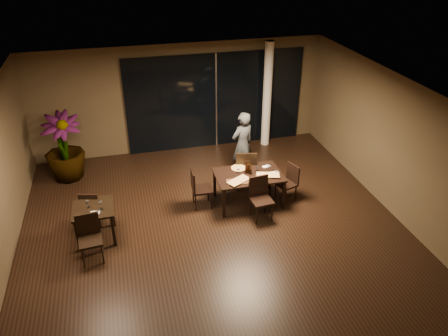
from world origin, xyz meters
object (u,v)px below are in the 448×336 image
at_px(main_table, 249,177).
at_px(chair_main_right, 289,181).
at_px(chair_main_left, 198,187).
at_px(chair_main_far, 246,168).
at_px(diner, 242,145).
at_px(chair_side_near, 89,235).
at_px(potted_plant, 64,147).
at_px(side_table, 94,213).
at_px(bottle_a, 246,167).
at_px(bottle_c, 248,167).
at_px(chair_side_far, 91,207).
at_px(chair_main_near, 260,195).
at_px(bottle_b, 250,168).

distance_m(main_table, chair_main_right, 0.98).
bearing_deg(chair_main_left, chair_main_far, -68.62).
height_order(main_table, chair_main_far, chair_main_far).
bearing_deg(chair_main_left, chair_main_right, -93.52).
bearing_deg(diner, main_table, 58.64).
bearing_deg(chair_side_near, diner, 26.48).
distance_m(diner, potted_plant, 4.42).
height_order(side_table, chair_main_right, chair_main_right).
distance_m(chair_main_left, bottle_a, 1.17).
relative_size(main_table, bottle_a, 5.13).
bearing_deg(bottle_a, bottle_c, -10.58).
xyz_separation_m(chair_main_left, chair_side_near, (-2.35, -1.20, -0.00)).
height_order(chair_main_right, chair_side_far, chair_main_right).
bearing_deg(side_table, potted_plant, 104.46).
relative_size(side_table, chair_side_near, 0.85).
relative_size(chair_main_far, chair_main_near, 1.10).
height_order(chair_main_far, chair_main_right, chair_main_far).
height_order(chair_main_left, potted_plant, potted_plant).
relative_size(chair_main_left, bottle_c, 3.01).
bearing_deg(diner, chair_main_far, 59.42).
height_order(chair_side_far, bottle_c, bottle_c).
bearing_deg(diner, bottle_b, 60.44).
relative_size(potted_plant, bottle_a, 5.91).
bearing_deg(diner, bottle_a, 56.41).
bearing_deg(side_table, chair_side_far, 98.95).
height_order(side_table, chair_side_near, chair_side_near).
height_order(chair_main_right, bottle_b, bottle_b).
height_order(chair_side_near, bottle_b, bottle_b).
distance_m(side_table, diner, 4.02).
xyz_separation_m(side_table, bottle_a, (3.37, 0.58, 0.27)).
bearing_deg(side_table, diner, 25.65).
bearing_deg(chair_main_far, potted_plant, -8.21).
distance_m(chair_main_left, diner, 1.79).
height_order(chair_main_right, chair_side_near, chair_side_near).
bearing_deg(chair_main_right, bottle_c, -117.84).
bearing_deg(bottle_a, potted_plant, 152.33).
bearing_deg(chair_side_far, potted_plant, -59.97).
height_order(side_table, chair_main_near, chair_main_near).
xyz_separation_m(chair_main_far, bottle_a, (-0.14, -0.48, 0.31)).
height_order(chair_side_far, diner, diner).
xyz_separation_m(bottle_b, bottle_c, (-0.03, 0.06, 0.00)).
relative_size(chair_main_left, chair_side_near, 1.00).
relative_size(chair_main_far, chair_side_near, 1.12).
bearing_deg(chair_side_near, bottle_c, 12.77).
relative_size(diner, potted_plant, 1.00).
height_order(chair_side_far, chair_side_near, chair_side_near).
bearing_deg(main_table, chair_main_left, 174.22).
distance_m(side_table, chair_main_far, 3.66).
height_order(chair_main_far, bottle_a, chair_main_far).
relative_size(side_table, chair_main_right, 0.91).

